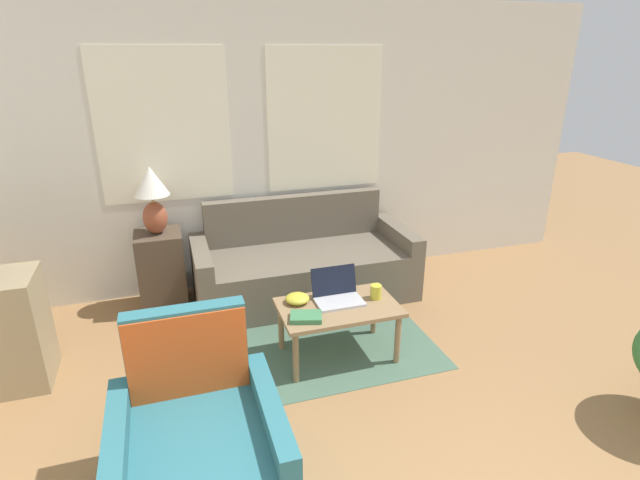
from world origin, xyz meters
TOP-DOWN VIEW (x-y plane):
  - wall_back at (-0.00, 3.69)m, footprint 6.80×0.06m
  - rug at (0.25, 2.68)m, footprint 1.56×1.86m
  - couch at (0.29, 3.25)m, footprint 1.98×0.85m
  - armchair at (-0.83, 1.22)m, footprint 0.82×0.83m
  - side_table at (-0.96, 3.39)m, footprint 0.39×0.39m
  - table_lamp at (-0.96, 3.39)m, footprint 0.29×0.29m
  - coffee_table at (0.25, 2.18)m, footprint 0.87×0.53m
  - laptop at (0.27, 2.26)m, footprint 0.34×0.28m
  - cup_navy at (0.56, 2.20)m, footprint 0.08×0.08m
  - snack_bowl at (-0.02, 2.31)m, footprint 0.18×0.18m
  - book_red at (-0.03, 2.06)m, footprint 0.25×0.21m

SIDE VIEW (x-z plane):
  - rug at x=0.25m, z-range 0.00..0.01m
  - armchair at x=-0.83m, z-range -0.19..0.74m
  - couch at x=0.29m, z-range -0.16..0.71m
  - side_table at x=-0.96m, z-range 0.00..0.70m
  - coffee_table at x=0.25m, z-range 0.16..0.58m
  - book_red at x=-0.03m, z-range 0.42..0.46m
  - snack_bowl at x=-0.02m, z-range 0.42..0.49m
  - laptop at x=0.27m, z-range 0.36..0.59m
  - cup_navy at x=0.56m, z-range 0.42..0.53m
  - table_lamp at x=-0.96m, z-range 0.75..1.33m
  - wall_back at x=0.00m, z-range 0.01..2.61m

